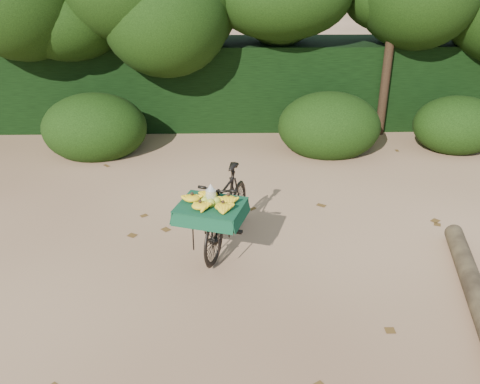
{
  "coord_description": "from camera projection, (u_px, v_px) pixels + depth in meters",
  "views": [
    {
      "loc": [
        -0.44,
        -5.05,
        3.54
      ],
      "look_at": [
        -0.31,
        0.42,
        0.95
      ],
      "focal_mm": 38.0,
      "sensor_mm": 36.0,
      "label": 1
    }
  ],
  "objects": [
    {
      "name": "fallen_log",
      "position": [
        480.0,
        306.0,
        5.43
      ],
      "size": [
        0.93,
        3.2,
        0.23
      ],
      "primitive_type": "cylinder",
      "rotation": [
        1.57,
        0.0,
        -0.22
      ],
      "color": "brown",
      "rests_on": "ground"
    },
    {
      "name": "ground",
      "position": [
        267.0,
        278.0,
        6.08
      ],
      "size": [
        80.0,
        80.0,
        0.0
      ],
      "primitive_type": "plane",
      "color": "tan",
      "rests_on": "ground"
    },
    {
      "name": "tree_row",
      "position": [
        217.0,
        37.0,
        10.19
      ],
      "size": [
        14.5,
        2.0,
        4.0
      ],
      "primitive_type": null,
      "color": "black",
      "rests_on": "ground"
    },
    {
      "name": "leaf_litter",
      "position": [
        263.0,
        249.0,
        6.67
      ],
      "size": [
        7.0,
        7.3,
        0.01
      ],
      "primitive_type": null,
      "color": "#543816",
      "rests_on": "ground"
    },
    {
      "name": "vendor_bicycle",
      "position": [
        226.0,
        208.0,
        6.56
      ],
      "size": [
        1.13,
        1.88,
        1.05
      ],
      "rotation": [
        0.0,
        0.0,
        -0.31
      ],
      "color": "black",
      "rests_on": "ground"
    },
    {
      "name": "bush_clumps",
      "position": [
        277.0,
        129.0,
        9.79
      ],
      "size": [
        8.8,
        1.7,
        0.9
      ],
      "primitive_type": null,
      "color": "black",
      "rests_on": "ground"
    },
    {
      "name": "hedge_backdrop",
      "position": [
        248.0,
        82.0,
        11.39
      ],
      "size": [
        26.0,
        1.8,
        1.8
      ],
      "primitive_type": "cube",
      "color": "black",
      "rests_on": "ground"
    }
  ]
}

